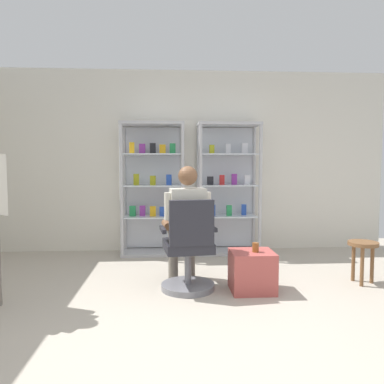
% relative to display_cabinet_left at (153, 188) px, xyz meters
% --- Properties ---
extents(ground_plane, '(7.20, 7.20, 0.00)m').
position_rel_display_cabinet_left_xyz_m(ground_plane, '(0.55, -2.76, -0.96)').
color(ground_plane, '#B2A899').
extents(back_wall, '(6.00, 0.10, 2.70)m').
position_rel_display_cabinet_left_xyz_m(back_wall, '(0.55, 0.24, 0.39)').
color(back_wall, silver).
rests_on(back_wall, ground).
extents(display_cabinet_left, '(0.90, 0.45, 1.90)m').
position_rel_display_cabinet_left_xyz_m(display_cabinet_left, '(0.00, 0.00, 0.00)').
color(display_cabinet_left, '#B7B7BC').
rests_on(display_cabinet_left, ground).
extents(display_cabinet_right, '(0.90, 0.45, 1.90)m').
position_rel_display_cabinet_left_xyz_m(display_cabinet_right, '(1.10, 0.00, -0.00)').
color(display_cabinet_right, '#B7B7BC').
rests_on(display_cabinet_right, ground).
extents(office_chair, '(0.59, 0.56, 0.96)m').
position_rel_display_cabinet_left_xyz_m(office_chair, '(0.43, -1.70, -0.57)').
color(office_chair, slate).
rests_on(office_chair, ground).
extents(seated_shopkeeper, '(0.52, 0.60, 1.29)m').
position_rel_display_cabinet_left_xyz_m(seated_shopkeeper, '(0.41, -1.54, -0.25)').
color(seated_shopkeeper, slate).
rests_on(seated_shopkeeper, ground).
extents(storage_crate, '(0.44, 0.41, 0.42)m').
position_rel_display_cabinet_left_xyz_m(storage_crate, '(1.08, -1.74, -0.76)').
color(storage_crate, '#B24C47').
rests_on(storage_crate, ground).
extents(tea_glass, '(0.07, 0.07, 0.10)m').
position_rel_display_cabinet_left_xyz_m(tea_glass, '(1.11, -1.78, -0.50)').
color(tea_glass, brown).
rests_on(tea_glass, storage_crate).
extents(wooden_stool, '(0.32, 0.32, 0.46)m').
position_rel_display_cabinet_left_xyz_m(wooden_stool, '(2.35, -1.57, -0.60)').
color(wooden_stool, brown).
rests_on(wooden_stool, ground).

